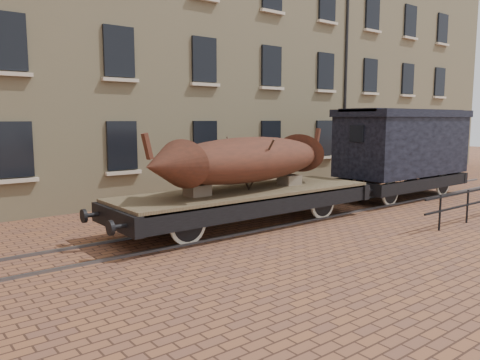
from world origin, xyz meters
TOP-DOWN VIEW (x-y plane):
  - ground at (0.00, 0.00)m, footprint 90.00×90.00m
  - warehouse_cream at (3.00, 9.99)m, footprint 40.00×10.19m
  - rail_track at (0.00, 0.00)m, footprint 30.00×1.52m
  - flatcar_wagon at (-0.91, 0.00)m, footprint 9.13×2.48m
  - iron_boat at (-0.83, -0.00)m, footprint 7.42×3.10m
  - goods_van at (7.04, 0.00)m, footprint 6.76×2.46m

SIDE VIEW (x-z plane):
  - ground at x=0.00m, z-range 0.00..0.00m
  - rail_track at x=0.00m, z-range 0.00..0.06m
  - flatcar_wagon at x=-0.91m, z-range 0.17..1.55m
  - iron_boat at x=-0.83m, z-range 1.09..2.84m
  - goods_van at x=7.04m, z-range 0.44..3.94m
  - warehouse_cream at x=3.00m, z-range 0.00..14.00m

